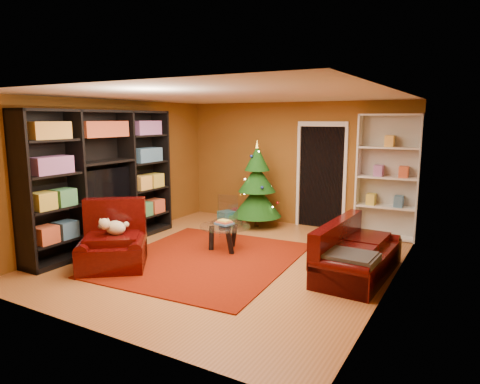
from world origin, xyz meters
The scene contains 18 objects.
floor centered at (0.00, 0.00, -0.03)m, with size 5.00×5.50×0.05m, color #A6612D.
ceiling centered at (0.00, 0.00, 2.62)m, with size 5.00×5.50×0.05m, color silver.
wall_back centered at (0.00, 2.77, 1.30)m, with size 5.00×0.05×2.60m, color brown.
wall_left centered at (-2.52, 0.00, 1.30)m, with size 0.05×5.50×2.60m, color brown.
wall_right centered at (2.52, 0.00, 1.30)m, with size 0.05×5.50×2.60m, color brown.
doorway centered at (0.60, 2.73, 1.05)m, with size 1.06×0.60×2.16m, color black, non-canonical shape.
rug centered at (-0.30, -0.21, 0.01)m, with size 2.68×3.13×0.02m, color maroon.
media_unit centered at (-2.27, -0.45, 1.20)m, with size 0.48×3.13×2.40m, color black, non-canonical shape.
christmas_tree centered at (-0.59, 2.15, 0.89)m, with size 1.03×1.03×1.84m, color #10420F, non-canonical shape.
gift_box_teal centered at (-1.21, 1.94, 0.15)m, with size 0.30×0.30×0.30m, color #1F6E88.
gift_box_green centered at (-1.02, 1.95, 0.12)m, with size 0.23×0.23×0.23m, color #28783D.
gift_box_red centered at (-1.32, 2.59, 0.11)m, with size 0.22×0.22×0.22m, color maroon.
white_bookshelf centered at (1.95, 2.57, 1.17)m, with size 1.11×0.40×2.41m, color white, non-canonical shape.
armchair centered at (-1.33, -1.20, 0.41)m, with size 1.05×1.05×0.82m, color black, non-canonical shape.
dog centered at (-1.32, -1.13, 0.61)m, with size 0.40×0.30×0.27m, color beige, non-canonical shape.
sofa centered at (2.02, 0.34, 0.40)m, with size 1.84×0.83×0.79m, color black, non-canonical shape.
coffee_table centered at (-0.28, 0.36, 0.23)m, with size 0.87×0.87×0.54m, color gray, non-canonical shape.
acrylic_chair centered at (-0.58, 0.84, 0.38)m, with size 0.39×0.43×0.77m, color #66605B, non-canonical shape.
Camera 1 is at (3.47, -5.69, 2.26)m, focal length 32.00 mm.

